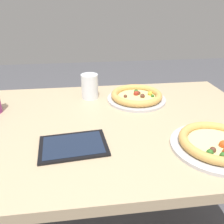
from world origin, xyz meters
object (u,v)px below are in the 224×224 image
at_px(pizza_far, 137,96).
at_px(water_cup_clear, 90,86).
at_px(pizza_near, 216,144).
at_px(tablet, 73,146).

relative_size(pizza_far, water_cup_clear, 2.37).
height_order(pizza_near, water_cup_clear, water_cup_clear).
bearing_deg(pizza_far, tablet, -129.58).
distance_m(pizza_near, water_cup_clear, 0.67).
xyz_separation_m(pizza_near, pizza_far, (-0.18, 0.46, 0.00)).
bearing_deg(tablet, water_cup_clear, 79.96).
bearing_deg(tablet, pizza_far, 50.42).
distance_m(pizza_far, water_cup_clear, 0.25).
xyz_separation_m(pizza_far, water_cup_clear, (-0.24, 0.06, 0.04)).
xyz_separation_m(pizza_far, tablet, (-0.32, -0.38, -0.02)).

